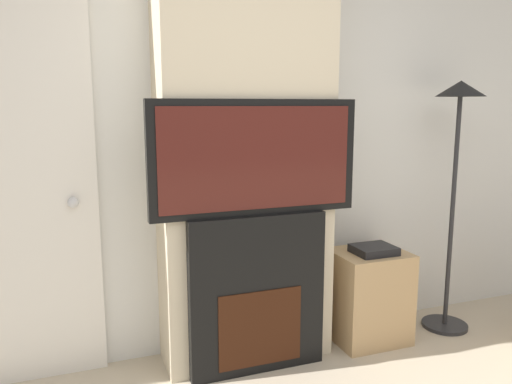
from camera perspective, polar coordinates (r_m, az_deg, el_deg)
The scene contains 7 objects.
wall_back at distance 3.07m, azimuth -2.53°, elevation 6.77°, with size 6.00×0.06×2.70m.
chimney_breast at distance 2.87m, azimuth -1.25°, elevation 6.56°, with size 1.00×0.36×2.70m.
fireplace at distance 2.90m, azimuth 0.01°, elevation -11.54°, with size 0.79×0.15×0.92m.
television at distance 2.71m, azimuth 0.02°, elevation 3.93°, with size 1.18×0.07×0.63m.
floor_lamp at distance 3.51m, azimuth 21.98°, elevation 4.96°, with size 0.31×0.31×1.67m.
media_stand at distance 3.38m, azimuth 12.73°, elevation -11.39°, with size 0.46×0.39×0.64m.
entry_door at distance 2.92m, azimuth -26.30°, elevation -0.55°, with size 0.89×0.09×2.08m.
Camera 1 is at (-0.94, -0.89, 1.52)m, focal length 35.00 mm.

